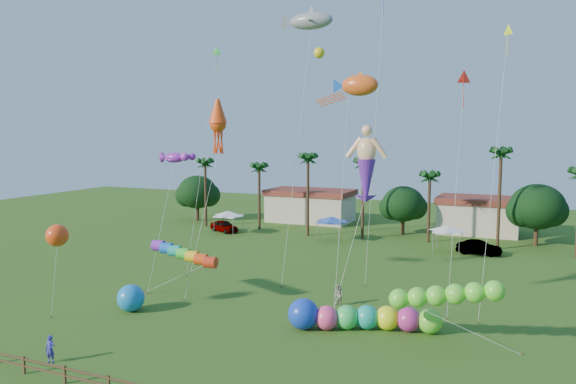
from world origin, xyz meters
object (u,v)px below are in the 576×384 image
at_px(car_a, 224,226).
at_px(spectator_a, 50,349).
at_px(spectator_b, 339,295).
at_px(caterpillar_inflatable, 358,317).
at_px(car_b, 479,248).
at_px(blue_ball, 131,298).

distance_m(car_a, spectator_a, 43.30).
xyz_separation_m(spectator_b, caterpillar_inflatable, (2.92, -4.48, 0.04)).
height_order(car_a, car_b, car_a).
relative_size(car_b, caterpillar_inflatable, 0.46).
distance_m(car_a, car_b, 32.69).
xyz_separation_m(car_a, caterpillar_inflatable, (27.37, -28.95, 0.11)).
distance_m(spectator_b, blue_ball, 15.74).
xyz_separation_m(spectator_b, blue_ball, (-13.83, -7.50, 0.17)).
height_order(car_a, caterpillar_inflatable, caterpillar_inflatable).
height_order(spectator_b, blue_ball, blue_ball).
xyz_separation_m(car_b, spectator_a, (-20.13, -40.47, 0.04)).
bearing_deg(caterpillar_inflatable, car_b, 60.25).
bearing_deg(caterpillar_inflatable, car_a, 114.38).
height_order(spectator_a, blue_ball, blue_ball).
bearing_deg(car_b, caterpillar_inflatable, 172.56).
bearing_deg(car_a, spectator_a, -138.69).
bearing_deg(blue_ball, car_b, 54.57).
bearing_deg(car_b, blue_ball, 147.86).
distance_m(spectator_a, caterpillar_inflatable, 19.39).
height_order(spectator_b, caterpillar_inflatable, caterpillar_inflatable).
distance_m(car_b, spectator_a, 45.20).
bearing_deg(spectator_a, spectator_b, 45.37).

